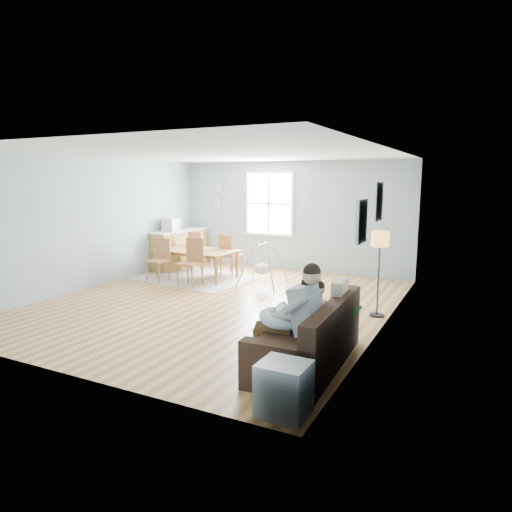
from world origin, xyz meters
The scene contains 22 objects.
room centered at (0.00, 0.00, 2.42)m, with size 8.40×9.40×3.90m.
window centered at (-0.60, 3.46, 1.65)m, with size 1.32×0.08×1.62m.
pictures centered at (2.97, -1.05, 1.85)m, with size 0.05×1.34×0.74m.
wall_plates centered at (-2.00, 3.47, 1.83)m, with size 0.67×0.02×0.66m.
sofa centered at (2.51, -1.93, 0.29)m, with size 0.93×2.03×0.81m.
green_throw centered at (2.41, -1.26, 0.52)m, with size 0.92×0.73×0.04m, color #135415.
beige_pillow centered at (2.70, -1.40, 0.74)m, with size 0.14×0.48×0.48m, color beige.
father centered at (2.39, -2.22, 0.70)m, with size 0.93×0.43×1.33m.
nursing_pillow centered at (2.24, -2.23, 0.63)m, with size 0.53×0.53×0.15m, color silver.
infant centered at (2.23, -2.19, 0.72)m, with size 0.24×0.38×0.14m.
toddler centered at (2.43, -1.74, 0.69)m, with size 0.54×0.30×0.82m.
floor_lamp centered at (2.80, 0.48, 1.18)m, with size 0.29×0.29×1.42m.
storage_cube centered at (2.69, -3.20, 0.26)m, with size 0.48×0.42×0.53m.
rug centered at (-1.60, 1.62, 0.01)m, with size 2.63×2.00×0.01m, color gray.
dining_table centered at (-1.60, 1.62, 0.33)m, with size 1.86×1.04×0.65m, color olive.
chair_sw centered at (-2.15, 1.03, 0.54)m, with size 0.44×0.44×0.95m.
chair_se centered at (-1.21, 0.93, 0.59)m, with size 0.47×0.47×1.02m.
chair_nw centered at (-2.00, 2.32, 0.57)m, with size 0.50×0.50×0.99m.
chair_ne centered at (-1.06, 2.21, 0.56)m, with size 0.52×0.52×0.98m.
counter centered at (-2.70, 2.50, 0.49)m, with size 0.63×1.77×0.98m.
monitor centered at (-2.71, 2.17, 1.14)m, with size 0.35×0.33×0.32m.
baby_swing centered at (0.19, 1.47, 0.41)m, with size 0.95×0.96×0.91m.
Camera 1 is at (4.32, -6.99, 2.25)m, focal length 32.00 mm.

